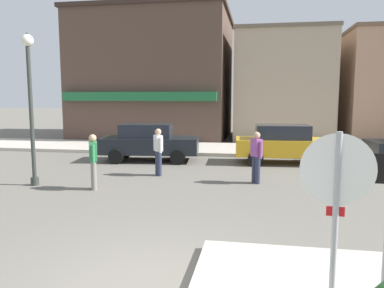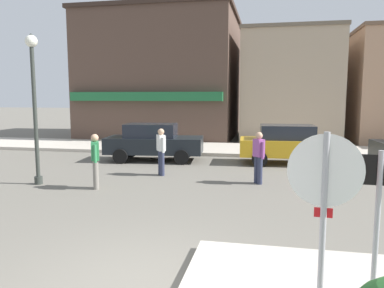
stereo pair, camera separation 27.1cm
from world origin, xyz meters
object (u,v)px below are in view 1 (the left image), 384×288
(stop_sign, at_px, (336,201))
(pedestrian_crossing_far, at_px, (158,150))
(pedestrian_kerb_side, at_px, (256,156))
(parked_car_second, at_px, (285,143))
(parked_car_nearest, at_px, (149,142))
(lamp_post, at_px, (30,87))
(pedestrian_crossing_near, at_px, (93,160))

(stop_sign, bearing_deg, pedestrian_crossing_far, 117.91)
(pedestrian_crossing_far, distance_m, pedestrian_kerb_side, 3.35)
(parked_car_second, bearing_deg, parked_car_nearest, -176.17)
(stop_sign, relative_size, pedestrian_crossing_far, 1.43)
(parked_car_second, bearing_deg, pedestrian_kerb_side, -106.68)
(lamp_post, bearing_deg, pedestrian_kerb_side, 12.09)
(parked_car_second, height_order, pedestrian_crossing_near, pedestrian_crossing_near)
(pedestrian_kerb_side, bearing_deg, lamp_post, -167.91)
(parked_car_second, relative_size, pedestrian_crossing_near, 2.54)
(pedestrian_crossing_near, relative_size, pedestrian_kerb_side, 1.00)
(parked_car_second, distance_m, pedestrian_kerb_side, 3.93)
(pedestrian_crossing_far, bearing_deg, pedestrian_crossing_near, -121.56)
(lamp_post, xyz_separation_m, pedestrian_kerb_side, (6.64, 1.42, -2.09))
(lamp_post, relative_size, pedestrian_crossing_near, 2.82)
(lamp_post, bearing_deg, pedestrian_crossing_near, -4.89)
(parked_car_nearest, bearing_deg, lamp_post, -114.67)
(pedestrian_crossing_near, height_order, pedestrian_crossing_far, same)
(stop_sign, relative_size, parked_car_second, 0.56)
(stop_sign, distance_m, lamp_post, 9.66)
(stop_sign, height_order, pedestrian_crossing_far, stop_sign)
(lamp_post, bearing_deg, pedestrian_crossing_far, 31.18)
(lamp_post, xyz_separation_m, parked_car_second, (7.77, 5.19, -2.15))
(stop_sign, relative_size, lamp_post, 0.51)
(parked_car_nearest, xyz_separation_m, parked_car_second, (5.56, 0.37, 0.00))
(stop_sign, distance_m, pedestrian_crossing_far, 8.96)
(lamp_post, distance_m, pedestrian_kerb_side, 7.11)
(stop_sign, distance_m, pedestrian_crossing_near, 7.97)
(stop_sign, bearing_deg, pedestrian_crossing_near, 134.15)
(pedestrian_crossing_near, xyz_separation_m, pedestrian_crossing_far, (1.35, 2.20, 0.00))
(parked_car_second, xyz_separation_m, pedestrian_crossing_far, (-4.42, -3.16, 0.06))
(pedestrian_kerb_side, bearing_deg, pedestrian_crossing_near, -161.05)
(stop_sign, relative_size, pedestrian_crossing_near, 1.43)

